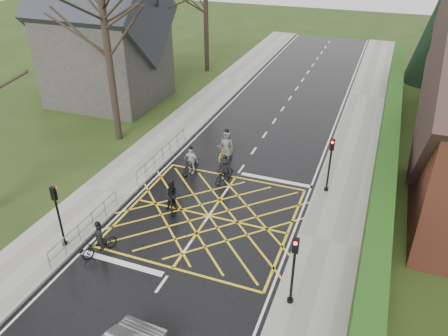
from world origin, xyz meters
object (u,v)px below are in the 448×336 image
Objects in this scene: cyclist_rear at (100,243)px; cyclist_front at (191,163)px; cyclist_mid at (225,172)px; cyclist_lead at (226,148)px; cyclist_back at (172,199)px.

cyclist_front is (0.81, 7.83, 0.09)m from cyclist_rear.
cyclist_rear is 1.03× the size of cyclist_mid.
cyclist_lead reaches higher than cyclist_mid.
cyclist_front is 2.74m from cyclist_lead.
cyclist_rear is 7.87m from cyclist_front.
cyclist_back is at bearing -92.01° from cyclist_lead.
cyclist_front reaches higher than cyclist_rear.
cyclist_back is (1.49, 4.09, 0.12)m from cyclist_rear.
cyclist_lead is at bearing 102.86° from cyclist_rear.
cyclist_mid is at bearing 42.94° from cyclist_back.
cyclist_mid is at bearing -67.92° from cyclist_lead.
cyclist_lead is at bearing 69.39° from cyclist_front.
cyclist_rear reaches higher than cyclist_mid.
cyclist_back is at bearing 94.41° from cyclist_rear.
cyclist_back is 1.01× the size of cyclist_front.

